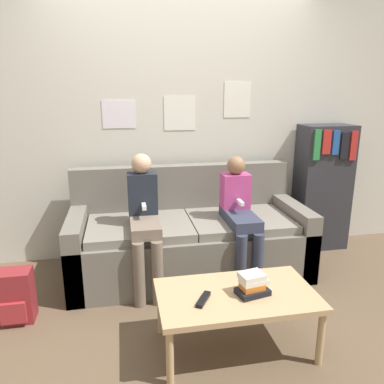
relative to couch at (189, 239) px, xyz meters
The scene contains 10 objects.
ground_plane 0.63m from the couch, 90.00° to the right, with size 10.00×10.00×0.00m, color brown.
wall_back 1.12m from the couch, 90.00° to the left, with size 8.00×0.06×2.60m.
couch is the anchor object (origin of this frame).
coffee_table 1.11m from the couch, 84.84° to the right, with size 0.99×0.56×0.39m.
person_left 0.56m from the couch, 152.40° to the right, with size 0.24×0.58×1.11m.
person_right 0.54m from the couch, 29.07° to the right, with size 0.24×0.58×1.07m.
tv_remote 1.16m from the couch, 96.20° to the right, with size 0.12×0.17×0.02m.
book_stack 1.15m from the couch, 80.43° to the right, with size 0.22×0.17×0.13m.
bookshelf 1.53m from the couch, 12.16° to the left, with size 0.52×0.33×1.28m.
backpack 1.46m from the couch, 158.86° to the right, with size 0.24×0.20×0.39m.
Camera 1 is at (-0.57, -2.54, 1.62)m, focal length 35.00 mm.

